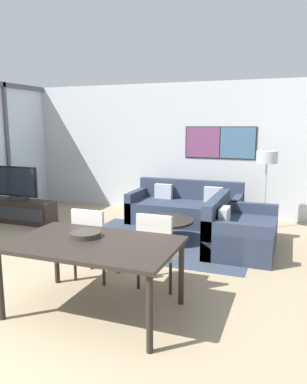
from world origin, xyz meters
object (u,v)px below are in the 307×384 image
Objects in this scene: tv_console at (19,211)px; coffee_table at (164,225)px; dining_chair_left at (93,240)px; dining_chair_centre at (158,247)px; floor_lamp at (267,162)px; sofa_side at (237,232)px; sofa_main at (186,209)px; television at (17,184)px; fruit_bowl at (85,234)px; dining_table at (94,248)px.

coffee_table is (3.10, -0.15, 0.06)m from tv_console.
dining_chair_centre is (0.83, 0.05, 0.00)m from dining_chair_left.
floor_lamp is at bearing 59.94° from dining_chair_left.
sofa_main is at bearing 43.13° from sofa_side.
floor_lamp reaches higher than sofa_main.
fruit_bowl is (3.02, -2.53, 0.01)m from television.
dining_chair_centre is at bearing 159.03° from sofa_side.
tv_console is at bearing 140.13° from fruit_bowl.
tv_console is 3.10m from coffee_table.
dining_chair_left is 0.63× the size of floor_lamp.
dining_chair_centre reaches higher than dining_table.
tv_console is 1.66× the size of dining_chair_centre.
dining_chair_left is at bearing 112.80° from fruit_bowl.
sofa_main is 1.38× the size of sofa_side.
sofa_main is at bearing 83.99° from dining_chair_left.
dining_table is 1.85× the size of dining_chair_left.
television is 4.14m from dining_table.
television reaches higher than fruit_bowl.
dining_chair_left reaches higher than sofa_main.
sofa_main is (3.10, 1.17, -0.51)m from television.
sofa_main is 2.34× the size of dining_chair_left.
dining_table is (3.19, -2.65, -0.09)m from television.
sofa_main is 1.73m from sofa_side.
television is 3.14m from coffee_table.
tv_console is at bearing 145.18° from dining_chair_left.
sofa_side is 2.79m from fruit_bowl.
sofa_side is 1.67m from floor_lamp.
floor_lamp is at bearing -13.19° from sofa_side.
dining_chair_left reaches higher than tv_console.
floor_lamp is (0.31, 1.31, 0.98)m from sofa_side.
television is at bearing 90.00° from tv_console.
television is at bearing 145.17° from dining_chair_left.
coffee_table is 2.43m from fruit_bowl.
dining_chair_left is (2.77, -1.93, 0.28)m from tv_console.
dining_table is at bearing -39.71° from tv_console.
sofa_main is 3.84m from dining_table.
coffee_table is at bearing -2.82° from television.
dining_chair_left reaches higher than dining_table.
floor_lamp reaches higher than television.
dining_chair_centre is 2.84× the size of fruit_bowl.
fruit_bowl is at bearing -131.68° from dining_chair_centre.
sofa_main reaches higher than dining_table.
fruit_bowl is at bearing -91.17° from sofa_main.
coffee_table is at bearing 92.04° from dining_table.
television is 4.07m from dining_chair_centre.
floor_lamp reaches higher than dining_table.
coffee_table is 1.04× the size of dining_chair_left.
coffee_table is 1.82m from dining_chair_left.
television reaches higher than sofa_main.
television reaches higher than dining_table.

